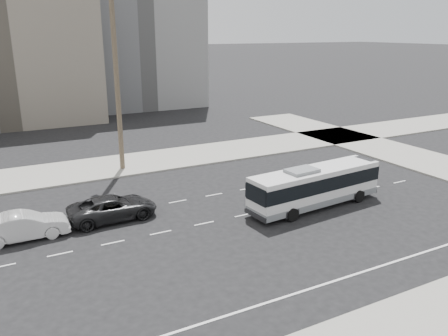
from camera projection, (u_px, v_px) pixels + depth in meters
ground at (244, 215)px, 31.01m from camera, size 700.00×700.00×0.00m
sidewalk_north at (163, 159)px, 44.08m from camera, size 120.00×7.00×0.15m
midrise_gray_center at (127, 24)px, 74.73m from camera, size 20.00×20.00×26.00m
city_bus at (315, 185)px, 32.10m from camera, size 10.67×3.24×3.02m
car_a at (113, 208)px, 30.14m from camera, size 2.86×5.87×1.61m
car_b at (24, 226)px, 27.25m from camera, size 1.82×5.11×1.68m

